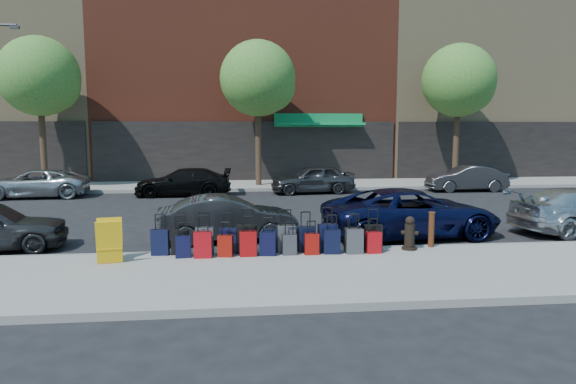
{
  "coord_description": "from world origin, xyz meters",
  "views": [
    {
      "loc": [
        -0.78,
        -16.71,
        3.13
      ],
      "look_at": [
        0.84,
        -1.5,
        1.17
      ],
      "focal_mm": 32.0,
      "sensor_mm": 36.0,
      "label": 1
    }
  ],
  "objects": [
    {
      "name": "fire_hydrant",
      "position": [
        3.46,
        -4.87,
        0.53
      ],
      "size": [
        0.42,
        0.37,
        0.82
      ],
      "rotation": [
        0.0,
        0.0,
        -0.33
      ],
      "color": "black",
      "rests_on": "sidewalk_near"
    },
    {
      "name": "sidewalk_near",
      "position": [
        0.0,
        -6.5,
        0.07
      ],
      "size": [
        60.0,
        4.0,
        0.15
      ],
      "primitive_type": "cube",
      "color": "gray",
      "rests_on": "ground"
    },
    {
      "name": "building_right",
      "position": [
        16.0,
        17.99,
        8.98
      ],
      "size": [
        15.0,
        12.12,
        18.0
      ],
      "color": "#95805B",
      "rests_on": "ground"
    },
    {
      "name": "bollard",
      "position": [
        4.08,
        -4.67,
        0.6
      ],
      "size": [
        0.16,
        0.16,
        0.88
      ],
      "color": "#38190C",
      "rests_on": "sidewalk_near"
    },
    {
      "name": "suitcase_back_6",
      "position": [
        0.49,
        -5.08,
        0.39
      ],
      "size": [
        0.33,
        0.2,
        0.78
      ],
      "rotation": [
        0.0,
        0.0,
        0.02
      ],
      "color": "#333337",
      "rests_on": "sidewalk_near"
    },
    {
      "name": "suitcase_back_4",
      "position": [
        -0.47,
        -5.1,
        0.44
      ],
      "size": [
        0.39,
        0.23,
        0.93
      ],
      "rotation": [
        0.0,
        0.0,
        -0.02
      ],
      "color": "#95090B",
      "rests_on": "sidewalk_near"
    },
    {
      "name": "suitcase_back_2",
      "position": [
        -1.5,
        -5.13,
        0.45
      ],
      "size": [
        0.41,
        0.24,
        0.96
      ],
      "rotation": [
        0.0,
        0.0,
        -0.02
      ],
      "color": "#A30A11",
      "rests_on": "sidewalk_near"
    },
    {
      "name": "sidewalk_far",
      "position": [
        0.0,
        10.0,
        0.07
      ],
      "size": [
        60.0,
        4.0,
        0.15
      ],
      "primitive_type": "cube",
      "color": "gray",
      "rests_on": "ground"
    },
    {
      "name": "car_near_1",
      "position": [
        -0.96,
        -2.8,
        0.63
      ],
      "size": [
        3.92,
        1.71,
        1.25
      ],
      "primitive_type": "imported",
      "rotation": [
        0.0,
        0.0,
        1.67
      ],
      "color": "#333336",
      "rests_on": "ground"
    },
    {
      "name": "suitcase_back_10",
      "position": [
        2.49,
        -5.13,
        0.41
      ],
      "size": [
        0.36,
        0.22,
        0.82
      ],
      "rotation": [
        0.0,
        0.0,
        0.07
      ],
      "color": "#AA0B10",
      "rests_on": "sidewalk_near"
    },
    {
      "name": "suitcase_back_1",
      "position": [
        -1.95,
        -5.07,
        0.4
      ],
      "size": [
        0.36,
        0.23,
        0.81
      ],
      "rotation": [
        0.0,
        0.0,
        0.1
      ],
      "color": "black",
      "rests_on": "sidewalk_near"
    },
    {
      "name": "car_near_2",
      "position": [
        4.23,
        -2.81,
        0.69
      ],
      "size": [
        5.2,
        2.82,
        1.38
      ],
      "primitive_type": "imported",
      "rotation": [
        0.0,
        0.0,
        1.68
      ],
      "color": "#0C1035",
      "rests_on": "ground"
    },
    {
      "name": "display_rack",
      "position": [
        -3.51,
        -5.34,
        0.62
      ],
      "size": [
        0.63,
        0.67,
        0.96
      ],
      "rotation": [
        0.0,
        0.0,
        0.18
      ],
      "color": "#F1B10D",
      "rests_on": "sidewalk_near"
    },
    {
      "name": "suitcase_front_10",
      "position": [
        2.56,
        -4.85,
        0.46
      ],
      "size": [
        0.42,
        0.25,
        1.0
      ],
      "rotation": [
        0.0,
        0.0,
        -0.04
      ],
      "color": "black",
      "rests_on": "sidewalk_near"
    },
    {
      "name": "tree_left",
      "position": [
        -9.86,
        9.5,
        5.41
      ],
      "size": [
        3.8,
        3.8,
        7.27
      ],
      "color": "black",
      "rests_on": "sidewalk_far"
    },
    {
      "name": "suitcase_front_6",
      "position": [
        0.44,
        -4.82,
        0.47
      ],
      "size": [
        0.43,
        0.24,
        1.03
      ],
      "rotation": [
        0.0,
        0.0,
        0.01
      ],
      "color": "#3D3C41",
      "rests_on": "sidewalk_near"
    },
    {
      "name": "suitcase_front_8",
      "position": [
        1.44,
        -4.85,
        0.48
      ],
      "size": [
        0.46,
        0.27,
        1.06
      ],
      "rotation": [
        0.0,
        0.0,
        0.07
      ],
      "color": "black",
      "rests_on": "sidewalk_near"
    },
    {
      "name": "suitcase_front_0",
      "position": [
        -2.5,
        -4.77,
        0.45
      ],
      "size": [
        0.41,
        0.24,
        0.96
      ],
      "rotation": [
        0.0,
        0.0,
        -0.05
      ],
      "color": "black",
      "rests_on": "sidewalk_near"
    },
    {
      "name": "car_far_0",
      "position": [
        -9.51,
        6.88,
        0.62
      ],
      "size": [
        4.6,
        2.31,
        1.25
      ],
      "primitive_type": "imported",
      "rotation": [
        0.0,
        0.0,
        -1.52
      ],
      "color": "#B5B8BC",
      "rests_on": "ground"
    },
    {
      "name": "curb_far",
      "position": [
        0.0,
        7.98,
        0.07
      ],
      "size": [
        60.0,
        0.08,
        0.15
      ],
      "primitive_type": "cube",
      "color": "gray",
      "rests_on": "ground"
    },
    {
      "name": "suitcase_front_9",
      "position": [
        2.06,
        -4.82,
        0.43
      ],
      "size": [
        0.39,
        0.24,
        0.91
      ],
      "rotation": [
        0.0,
        0.0,
        0.09
      ],
      "color": "black",
      "rests_on": "sidewalk_near"
    },
    {
      "name": "suitcase_back_3",
      "position": [
        -0.99,
        -5.09,
        0.4
      ],
      "size": [
        0.37,
        0.25,
        0.8
      ],
      "rotation": [
        0.0,
        0.0,
        -0.17
      ],
      "color": "maroon",
      "rests_on": "sidewalk_near"
    },
    {
      "name": "ground",
      "position": [
        0.0,
        0.0,
        0.0
      ],
      "size": [
        120.0,
        120.0,
        0.0
      ],
      "primitive_type": "plane",
      "color": "black",
      "rests_on": "ground"
    },
    {
      "name": "car_far_3",
      "position": [
        10.47,
        7.0,
        0.62
      ],
      "size": [
        3.79,
        1.36,
        1.25
      ],
      "primitive_type": "imported",
      "rotation": [
        0.0,
        0.0,
        -1.58
      ],
      "color": "#323235",
      "rests_on": "ground"
    },
    {
      "name": "suitcase_front_5",
      "position": [
        0.07,
        -4.76,
        0.43
      ],
      "size": [
        0.4,
        0.26,
        0.9
      ],
      "rotation": [
        0.0,
        0.0,
        -0.16
      ],
      "color": "black",
      "rests_on": "sidewalk_near"
    },
    {
      "name": "suitcase_back_5",
      "position": [
        -0.01,
        -5.08,
        0.43
      ],
      "size": [
        0.39,
        0.26,
        0.89
      ],
      "rotation": [
        0.0,
        0.0,
        -0.12
      ],
      "color": "black",
      "rests_on": "sidewalk_near"
    },
    {
      "name": "suitcase_back_8",
      "position": [
        1.5,
        -5.07,
        0.44
      ],
      "size": [
        0.41,
        0.26,
        0.92
      ],
      "rotation": [
        0.0,
        0.0,
        -0.1
      ],
      "color": "black",
      "rests_on": "sidewalk_near"
    },
    {
      "name": "suitcase_front_4",
      "position": [
        -0.49,
        -4.82,
        0.49
      ],
      "size": [
        0.48,
        0.32,
        1.07
      ],
      "rotation": [
        0.0,
        0.0,
        -0.18
      ],
      "color": "black",
      "rests_on": "sidewalk_near"
    },
    {
      "name": "tree_right",
      "position": [
        11.14,
        9.5,
        5.41
      ],
      "size": [
        3.8,
        3.8,
        7.27
      ],
      "color": "black",
      "rests_on": "sidewalk_far"
    },
    {
      "name": "suitcase_front_2",
      "position": [
        -1.48,
        -4.82,
        0.47
      ],
      "size": [
        0.42,
        0.23,
        1.01
      ],
      "rotation": [
        0.0,
        0.0,
        0.0
      ],
      "color": "#404146",
      "rests_on": "sidewalk_near"
    },
    {
      "name": "car_far_1",
      "position": [
        -3.05,
        6.75,
        0.63
      ],
      "size": [
        4.34,
        1.82,
        1.25
      ],
      "primitive_type": "imported",
      "rotation": [
        0.0,
        0.0,
        -1.59
      ],
      "color": "black",
      "rests_on": "ground"
    },
    {
      "name": "tree_center",
      "position": [
        0.64,
        9.5,
        5.41
      ],
      "size": [
        3.8,
        3.8,
        7.27
      ],
      "color": "black",
      "rests_on": "sidewalk_far"
    },
    {
      "name": "curb_near",
      "position": [
        0.0,
        -4.48,
        0.07
      ],
      "size": [
        60.0,
        0.08,
        0.15
      ],
      "primitive_type": "cube",
      "color": "gray",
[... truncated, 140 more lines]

